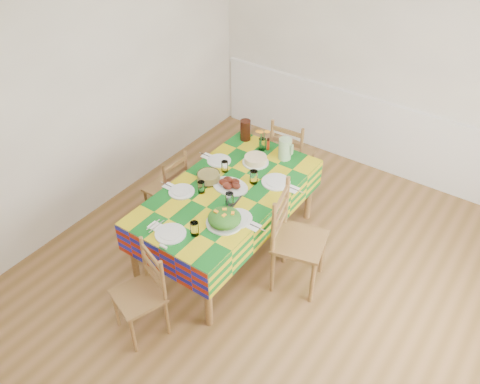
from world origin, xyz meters
name	(u,v)px	position (x,y,z in m)	size (l,w,h in m)	color
room	(274,175)	(0.00, 0.00, 1.35)	(4.58, 5.08, 2.78)	brown
wainscot	(379,134)	(0.00, 2.48, 0.49)	(4.41, 0.06, 0.92)	white
dining_table	(227,196)	(-0.65, 0.25, 0.67)	(1.04, 1.94, 0.75)	brown
setting_near_head	(179,231)	(-0.62, -0.49, 0.78)	(0.44, 0.29, 0.13)	silver
setting_left_near	(188,190)	(-0.93, 0.01, 0.78)	(0.45, 0.27, 0.12)	silver
setting_left_far	(221,162)	(-0.95, 0.55, 0.78)	(0.45, 0.27, 0.12)	silver
setting_right_near	(235,212)	(-0.38, 0.00, 0.78)	(0.51, 0.30, 0.13)	silver
setting_right_far	(269,180)	(-0.39, 0.57, 0.78)	(0.53, 0.31, 0.14)	silver
meat_platter	(230,184)	(-0.65, 0.30, 0.78)	(0.37, 0.27, 0.07)	silver
salad_platter	(225,219)	(-0.38, -0.15, 0.81)	(0.33, 0.33, 0.14)	silver
pasta_bowl	(209,177)	(-0.88, 0.26, 0.80)	(0.23, 0.23, 0.08)	white
cake	(256,160)	(-0.68, 0.78, 0.79)	(0.27, 0.27, 0.08)	silver
serving_utensils	(233,202)	(-0.49, 0.13, 0.76)	(0.13, 0.29, 0.01)	black
flower_vase	(262,141)	(-0.76, 1.03, 0.86)	(0.15, 0.13, 0.24)	white
hot_sauce	(268,144)	(-0.71, 1.07, 0.82)	(0.03, 0.03, 0.14)	red
green_pitcher	(285,149)	(-0.48, 1.02, 0.87)	(0.13, 0.13, 0.23)	#94BF86
tea_pitcher	(245,130)	(-1.02, 1.09, 0.87)	(0.12, 0.12, 0.23)	black
name_card	(163,246)	(-0.62, -0.69, 0.76)	(0.07, 0.02, 0.02)	silver
chair_near	(143,294)	(-0.64, -0.97, 0.44)	(0.49, 0.48, 0.88)	brown
chair_far	(291,156)	(-0.65, 1.47, 0.47)	(0.45, 0.43, 0.95)	brown
chair_left	(169,188)	(-1.43, 0.25, 0.43)	(0.37, 0.39, 0.87)	brown
chair_right	(295,240)	(0.12, 0.24, 0.52)	(0.55, 0.56, 1.06)	brown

